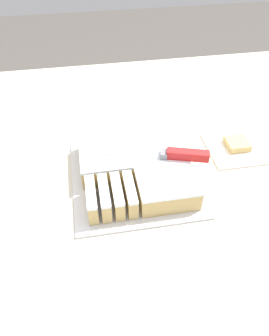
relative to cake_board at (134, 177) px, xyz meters
The scene contains 7 objects.
ground_plane 0.90m from the cake_board, 65.08° to the left, with size 8.00×8.00×0.00m, color #4C4742.
countertop 0.46m from the cake_board, 65.08° to the left, with size 1.40×1.10×0.89m.
cake_board is the anchor object (origin of this frame).
cake 0.03m from the cake_board, 47.49° to the left, with size 0.26×0.27×0.06m.
knife 0.12m from the cake_board, ahead, with size 0.27×0.10×0.02m.
paper_napkin 0.30m from the cake_board, 12.82° to the left, with size 0.16×0.16×0.01m.
brownie 0.30m from the cake_board, 12.82° to the left, with size 0.06×0.06×0.02m.
Camera 1 is at (-0.14, -0.66, 1.46)m, focal length 35.00 mm.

